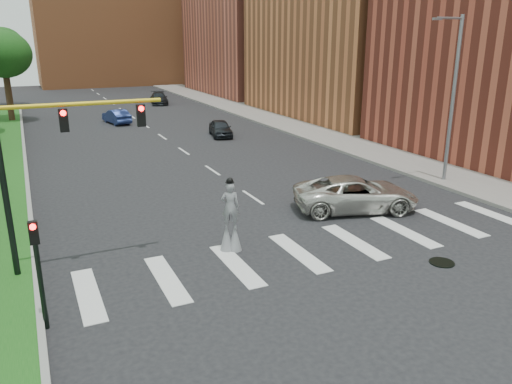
# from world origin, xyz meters

# --- Properties ---
(ground_plane) EXTENTS (160.00, 160.00, 0.00)m
(ground_plane) POSITION_xyz_m (0.00, 0.00, 0.00)
(ground_plane) COLOR black
(ground_plane) RESTS_ON ground
(grass_median) EXTENTS (2.00, 60.00, 0.25)m
(grass_median) POSITION_xyz_m (-11.50, 20.00, 0.12)
(grass_median) COLOR #174E16
(grass_median) RESTS_ON ground
(median_curb) EXTENTS (0.20, 60.00, 0.28)m
(median_curb) POSITION_xyz_m (-10.45, 20.00, 0.14)
(median_curb) COLOR gray
(median_curb) RESTS_ON ground
(sidewalk_right) EXTENTS (5.00, 90.00, 0.18)m
(sidewalk_right) POSITION_xyz_m (12.50, 25.00, 0.09)
(sidewalk_right) COLOR slate
(sidewalk_right) RESTS_ON ground
(manhole) EXTENTS (0.90, 0.90, 0.04)m
(manhole) POSITION_xyz_m (3.00, -2.00, 0.02)
(manhole) COLOR black
(manhole) RESTS_ON ground
(building_far) EXTENTS (16.00, 22.00, 20.00)m
(building_far) POSITION_xyz_m (22.00, 54.00, 10.00)
(building_far) COLOR #B45742
(building_far) RESTS_ON ground
(building_backdrop) EXTENTS (26.00, 14.00, 18.00)m
(building_backdrop) POSITION_xyz_m (6.00, 78.00, 9.00)
(building_backdrop) COLOR #BA673A
(building_backdrop) RESTS_ON ground
(streetlight) EXTENTS (2.05, 0.20, 9.00)m
(streetlight) POSITION_xyz_m (10.90, 6.00, 4.90)
(streetlight) COLOR slate
(streetlight) RESTS_ON ground
(traffic_signal) EXTENTS (5.30, 0.23, 6.20)m
(traffic_signal) POSITION_xyz_m (-9.78, 3.00, 4.15)
(traffic_signal) COLOR black
(traffic_signal) RESTS_ON ground
(secondary_signal) EXTENTS (0.25, 0.21, 3.23)m
(secondary_signal) POSITION_xyz_m (-10.30, -0.50, 1.95)
(secondary_signal) COLOR black
(secondary_signal) RESTS_ON ground
(stilt_performer) EXTENTS (0.82, 0.67, 2.91)m
(stilt_performer) POSITION_xyz_m (-3.54, 2.32, 1.18)
(stilt_performer) COLOR #301F13
(stilt_performer) RESTS_ON ground
(suv_crossing) EXTENTS (6.35, 4.31, 1.61)m
(suv_crossing) POSITION_xyz_m (3.61, 4.18, 0.81)
(suv_crossing) COLOR beige
(suv_crossing) RESTS_ON ground
(car_near) EXTENTS (2.33, 4.18, 1.34)m
(car_near) POSITION_xyz_m (4.48, 24.22, 0.67)
(car_near) COLOR black
(car_near) RESTS_ON ground
(car_mid) EXTENTS (2.24, 4.33, 1.36)m
(car_mid) POSITION_xyz_m (-2.19, 34.38, 0.68)
(car_mid) COLOR navy
(car_mid) RESTS_ON ground
(car_far) EXTENTS (2.78, 5.08, 1.40)m
(car_far) POSITION_xyz_m (5.16, 47.00, 0.70)
(car_far) COLOR black
(car_far) RESTS_ON ground
(tree_6) EXTENTS (5.14, 5.14, 8.57)m
(tree_6) POSITION_xyz_m (-11.24, 39.22, 6.33)
(tree_6) COLOR #301F13
(tree_6) RESTS_ON ground
(tree_7) EXTENTS (4.70, 4.70, 9.04)m
(tree_7) POSITION_xyz_m (-11.40, 52.54, 6.95)
(tree_7) COLOR #301F13
(tree_7) RESTS_ON ground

